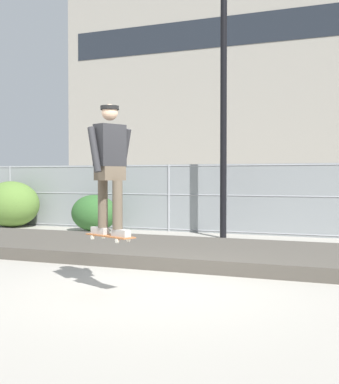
{
  "coord_description": "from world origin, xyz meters",
  "views": [
    {
      "loc": [
        2.99,
        -6.36,
        1.51
      ],
      "look_at": [
        -0.62,
        2.27,
        1.24
      ],
      "focal_mm": 49.96,
      "sensor_mm": 36.0,
      "label": 1
    }
  ],
  "objects_px": {
    "skateboard": "(110,236)",
    "parked_car_near": "(132,196)",
    "street_lamp": "(224,60)",
    "shrub_center": "(94,213)",
    "shrub_left": "(11,204)",
    "skater": "(110,161)"
  },
  "relations": [
    {
      "from": "skateboard",
      "to": "street_lamp",
      "type": "distance_m",
      "value": 7.49
    },
    {
      "from": "skater",
      "to": "parked_car_near",
      "type": "distance_m",
      "value": 11.8
    },
    {
      "from": "street_lamp",
      "to": "shrub_center",
      "type": "xyz_separation_m",
      "value": [
        -3.75,
        0.16,
        -3.86
      ]
    },
    {
      "from": "street_lamp",
      "to": "parked_car_near",
      "type": "bearing_deg",
      "value": 138.12
    },
    {
      "from": "shrub_left",
      "to": "shrub_center",
      "type": "height_order",
      "value": "shrub_left"
    },
    {
      "from": "parked_car_near",
      "to": "skateboard",
      "type": "bearing_deg",
      "value": -64.65
    },
    {
      "from": "skateboard",
      "to": "shrub_left",
      "type": "relative_size",
      "value": 0.46
    },
    {
      "from": "street_lamp",
      "to": "shrub_center",
      "type": "height_order",
      "value": "street_lamp"
    },
    {
      "from": "skateboard",
      "to": "parked_car_near",
      "type": "bearing_deg",
      "value": 115.35
    },
    {
      "from": "skater",
      "to": "street_lamp",
      "type": "bearing_deg",
      "value": 94.08
    },
    {
      "from": "shrub_center",
      "to": "street_lamp",
      "type": "bearing_deg",
      "value": -2.42
    },
    {
      "from": "skateboard",
      "to": "street_lamp",
      "type": "xyz_separation_m",
      "value": [
        -0.47,
        6.53,
        3.63
      ]
    },
    {
      "from": "street_lamp",
      "to": "skater",
      "type": "bearing_deg",
      "value": -85.92
    },
    {
      "from": "skateboard",
      "to": "shrub_center",
      "type": "height_order",
      "value": "shrub_center"
    },
    {
      "from": "skater",
      "to": "street_lamp",
      "type": "relative_size",
      "value": 0.24
    },
    {
      "from": "skater",
      "to": "shrub_left",
      "type": "height_order",
      "value": "skater"
    },
    {
      "from": "parked_car_near",
      "to": "shrub_left",
      "type": "distance_m",
      "value": 4.35
    },
    {
      "from": "shrub_center",
      "to": "skateboard",
      "type": "bearing_deg",
      "value": -57.77
    },
    {
      "from": "skater",
      "to": "shrub_left",
      "type": "xyz_separation_m",
      "value": [
        -7.19,
        6.86,
        -1.02
      ]
    },
    {
      "from": "shrub_left",
      "to": "parked_car_near",
      "type": "bearing_deg",
      "value": 60.2
    },
    {
      "from": "skateboard",
      "to": "shrub_center",
      "type": "relative_size",
      "value": 0.62
    },
    {
      "from": "skateboard",
      "to": "parked_car_near",
      "type": "distance_m",
      "value": 11.76
    }
  ]
}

